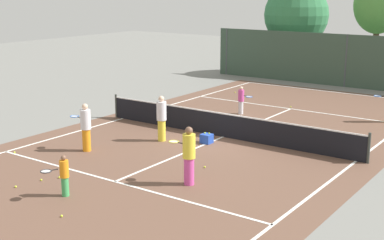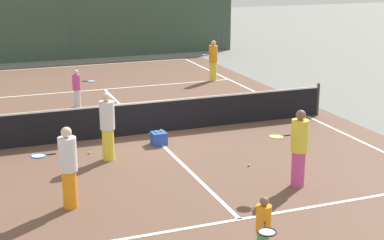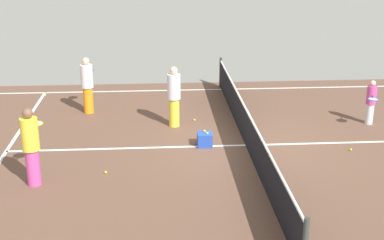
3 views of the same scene
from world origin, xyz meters
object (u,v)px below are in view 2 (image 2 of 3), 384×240
object	(u,v)px
player_3	(213,60)
player_0	(77,88)
tennis_ball_3	(143,109)
tennis_ball_5	(66,140)
tennis_ball_0	(99,87)
tennis_ball_9	(89,153)
player_4	(299,148)
tennis_ball_6	(249,165)
player_1	(107,126)
player_2	(263,230)
ball_crate	(159,138)
player_5	(68,167)

from	to	relation	value
player_3	player_0	bearing A→B (deg)	-158.41
player_3	tennis_ball_3	xyz separation A→B (m)	(-4.21, -3.74, -0.86)
tennis_ball_5	tennis_ball_0	bearing A→B (deg)	70.29
tennis_ball_5	tennis_ball_9	size ratio (longest dim) A/B	1.00
player_0	player_3	size ratio (longest dim) A/B	0.78
tennis_ball_9	player_4	bearing A→B (deg)	-44.07
player_0	tennis_ball_6	world-z (taller)	player_0
player_0	player_4	distance (m)	9.87
player_1	tennis_ball_0	distance (m)	8.79
player_2	tennis_ball_5	xyz separation A→B (m)	(-2.14, 8.26, -0.62)
tennis_ball_0	tennis_ball_9	world-z (taller)	same
tennis_ball_0	tennis_ball_9	size ratio (longest dim) A/B	1.00
player_2	player_4	size ratio (longest dim) A/B	0.68
tennis_ball_9	player_2	bearing A→B (deg)	-75.93
tennis_ball_5	player_3	bearing A→B (deg)	40.92
player_0	tennis_ball_5	size ratio (longest dim) A/B	20.43
player_1	player_2	world-z (taller)	player_1
player_2	player_3	size ratio (longest dim) A/B	0.72
player_1	tennis_ball_5	bearing A→B (deg)	112.06
player_1	tennis_ball_6	size ratio (longest dim) A/B	27.55
player_4	player_1	bearing A→B (deg)	137.97
ball_crate	tennis_ball_9	distance (m)	2.04
player_1	tennis_ball_5	world-z (taller)	player_1
ball_crate	player_1	bearing A→B (deg)	-154.92
player_2	ball_crate	bearing A→B (deg)	87.45
player_5	tennis_ball_0	size ratio (longest dim) A/B	27.26
player_2	tennis_ball_0	xyz separation A→B (m)	(0.22, 14.84, -0.62)
player_3	tennis_ball_0	size ratio (longest dim) A/B	26.32
player_4	tennis_ball_3	xyz separation A→B (m)	(-1.46, 7.95, -0.92)
player_1	tennis_ball_9	size ratio (longest dim) A/B	27.55
player_4	ball_crate	distance (m)	4.68
player_0	ball_crate	distance (m)	5.32
tennis_ball_5	tennis_ball_9	world-z (taller)	same
player_4	player_5	distance (m)	5.21
player_4	tennis_ball_5	bearing A→B (deg)	130.19
tennis_ball_6	tennis_ball_3	bearing A→B (deg)	98.81
tennis_ball_3	tennis_ball_6	distance (m)	6.45
player_1	tennis_ball_0	size ratio (longest dim) A/B	27.55
ball_crate	tennis_ball_0	size ratio (longest dim) A/B	6.45
player_0	tennis_ball_5	distance (m)	4.04
player_4	player_2	bearing A→B (deg)	-129.75
player_1	ball_crate	bearing A→B (deg)	25.08
player_1	ball_crate	size ratio (longest dim) A/B	4.27
player_3	tennis_ball_6	size ratio (longest dim) A/B	26.32
player_3	tennis_ball_5	xyz separation A→B (m)	(-7.29, -6.32, -0.86)
player_0	tennis_ball_6	distance (m)	8.25
player_1	tennis_ball_6	distance (m)	3.81
tennis_ball_5	tennis_ball_6	bearing A→B (deg)	-43.00
player_0	ball_crate	xyz separation A→B (m)	(1.41, -5.10, -0.52)
tennis_ball_6	player_4	bearing A→B (deg)	-73.46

